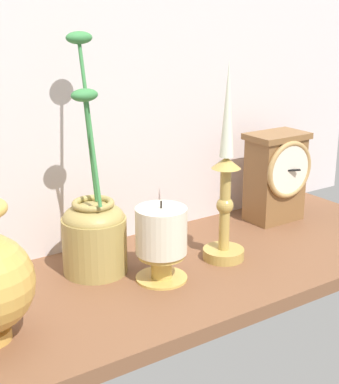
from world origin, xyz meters
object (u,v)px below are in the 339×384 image
at_px(candlestick_tall_left, 225,188).
at_px(brass_vase_jar, 94,230).
at_px(mantel_clock, 277,176).
at_px(pillar_candle_front, 161,239).

distance_m(candlestick_tall_left, brass_vase_jar, 0.23).
relative_size(mantel_clock, candlestick_tall_left, 0.53).
bearing_deg(pillar_candle_front, brass_vase_jar, 130.84).
bearing_deg(brass_vase_jar, candlestick_tall_left, -20.79).
xyz_separation_m(mantel_clock, pillar_candle_front, (-0.35, -0.10, -0.02)).
height_order(candlestick_tall_left, pillar_candle_front, candlestick_tall_left).
bearing_deg(candlestick_tall_left, pillar_candle_front, -177.10).
relative_size(brass_vase_jar, pillar_candle_front, 2.89).
relative_size(mantel_clock, pillar_candle_front, 1.36).
height_order(mantel_clock, brass_vase_jar, brass_vase_jar).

